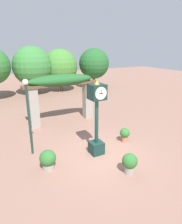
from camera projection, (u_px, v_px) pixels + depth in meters
ground_plane at (101, 155)px, 8.94m from camera, size 60.00×60.00×0.00m
pedestal_clock at (97, 116)px, 8.51m from camera, size 0.63×0.68×3.32m
pergola at (62, 87)px, 12.11m from camera, size 4.67×1.12×3.04m
potted_plant_near_left at (48, 159)px, 7.81m from camera, size 0.65×0.65×0.80m
potted_plant_near_right at (130, 163)px, 7.52m from camera, size 0.59×0.59×0.82m
potted_plant_far_left at (125, 134)px, 10.03m from camera, size 0.50×0.50×0.73m
lamp_post at (28, 109)px, 8.39m from camera, size 0.24×0.24×3.37m
tree_line at (34, 66)px, 19.18m from camera, size 17.50×4.16×4.67m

